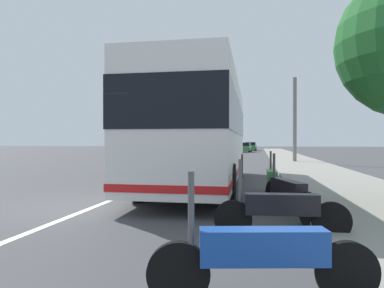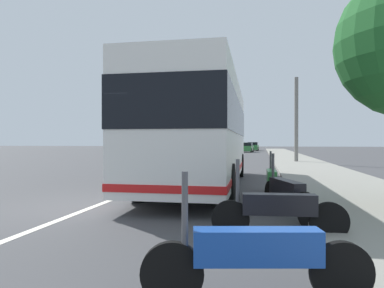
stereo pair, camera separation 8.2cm
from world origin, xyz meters
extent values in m
plane|color=#424244|center=(0.00, 0.00, 0.00)|extent=(220.00, 220.00, 0.00)
cube|color=gray|center=(10.00, -6.46, 0.07)|extent=(110.00, 3.60, 0.14)
cube|color=silver|center=(10.00, 0.00, 0.00)|extent=(110.00, 0.16, 0.01)
cube|color=silver|center=(4.04, -1.86, 1.92)|extent=(10.52, 2.70, 3.15)
cube|color=black|center=(4.04, -1.86, 2.33)|extent=(10.56, 2.75, 1.10)
cube|color=red|center=(4.04, -1.86, 0.60)|extent=(10.55, 2.74, 0.16)
cylinder|color=black|center=(7.36, -0.65, 0.50)|extent=(1.01, 0.32, 1.00)
cylinder|color=black|center=(7.41, -2.93, 0.50)|extent=(1.01, 0.32, 1.00)
cylinder|color=black|center=(0.67, -0.80, 0.50)|extent=(1.01, 0.32, 1.00)
cylinder|color=black|center=(0.71, -3.07, 0.50)|extent=(1.01, 0.32, 1.00)
cylinder|color=black|center=(-4.53, -3.06, 0.30)|extent=(0.20, 0.60, 0.60)
cylinder|color=black|center=(-4.20, -4.60, 0.30)|extent=(0.20, 0.60, 0.60)
cube|color=#1947A5|center=(-4.36, -3.83, 0.55)|extent=(0.48, 1.21, 0.32)
cylinder|color=#4C4C51|center=(-4.50, -3.17, 0.90)|extent=(0.06, 0.06, 0.70)
cylinder|color=black|center=(-2.18, -3.39, 0.30)|extent=(0.13, 0.61, 0.60)
cylinder|color=black|center=(-2.05, -4.89, 0.30)|extent=(0.13, 0.61, 0.60)
cube|color=black|center=(-2.11, -4.14, 0.55)|extent=(0.34, 1.15, 0.32)
cylinder|color=#4C4C51|center=(-2.17, -3.50, 0.90)|extent=(0.06, 0.06, 0.70)
cylinder|color=black|center=(0.38, -4.07, 0.32)|extent=(0.63, 0.29, 0.63)
cylinder|color=black|center=(-1.23, -4.64, 0.32)|extent=(0.63, 0.29, 0.63)
cube|color=black|center=(-0.43, -4.36, 0.57)|extent=(1.29, 0.65, 0.37)
cylinder|color=#4C4C51|center=(0.26, -4.12, 0.92)|extent=(0.06, 0.06, 0.70)
cylinder|color=black|center=(3.01, -4.12, 0.30)|extent=(0.60, 0.09, 0.60)
cylinder|color=black|center=(1.34, -4.15, 0.30)|extent=(0.60, 0.09, 0.60)
cube|color=#338C3F|center=(2.18, -4.14, 0.55)|extent=(1.25, 0.26, 0.37)
cylinder|color=#4C4C51|center=(2.89, -4.12, 0.90)|extent=(0.06, 0.06, 0.70)
cube|color=gold|center=(26.10, 1.92, 0.60)|extent=(4.53, 2.14, 0.84)
cube|color=black|center=(26.33, 1.90, 1.27)|extent=(2.31, 1.85, 0.52)
cylinder|color=black|center=(24.59, 1.16, 0.32)|extent=(0.65, 0.26, 0.64)
cylinder|color=black|center=(24.70, 2.86, 0.32)|extent=(0.65, 0.26, 0.64)
cylinder|color=black|center=(27.50, 0.98, 0.32)|extent=(0.65, 0.26, 0.64)
cylinder|color=black|center=(27.61, 2.68, 0.32)|extent=(0.65, 0.26, 0.64)
cube|color=#2D7238|center=(44.23, -1.56, 0.56)|extent=(4.46, 2.07, 0.76)
cube|color=black|center=(44.24, -1.56, 1.19)|extent=(2.36, 1.80, 0.50)
cylinder|color=black|center=(45.71, -0.81, 0.32)|extent=(0.65, 0.26, 0.64)
cylinder|color=black|center=(45.62, -2.47, 0.32)|extent=(0.65, 0.26, 0.64)
cylinder|color=black|center=(42.84, -0.65, 0.32)|extent=(0.65, 0.26, 0.64)
cylinder|color=black|center=(42.74, -2.30, 0.32)|extent=(0.65, 0.26, 0.64)
cube|color=silver|center=(36.16, 2.04, 0.56)|extent=(4.57, 1.90, 0.76)
cube|color=black|center=(36.18, 2.04, 1.17)|extent=(2.30, 1.69, 0.46)
cylinder|color=black|center=(34.69, 1.19, 0.32)|extent=(0.65, 0.24, 0.64)
cylinder|color=black|center=(34.64, 2.81, 0.32)|extent=(0.65, 0.24, 0.64)
cylinder|color=black|center=(37.67, 1.27, 0.32)|extent=(0.65, 0.24, 0.64)
cylinder|color=black|center=(37.63, 2.89, 0.32)|extent=(0.65, 0.24, 0.64)
cube|color=#2D7238|center=(52.96, -2.33, 0.59)|extent=(4.70, 1.93, 0.83)
cube|color=black|center=(52.67, -2.31, 1.24)|extent=(2.33, 1.70, 0.48)
cylinder|color=black|center=(54.52, -1.60, 0.32)|extent=(0.65, 0.25, 0.64)
cylinder|color=black|center=(54.45, -3.18, 0.32)|extent=(0.65, 0.25, 0.64)
cylinder|color=black|center=(51.46, -1.47, 0.32)|extent=(0.65, 0.25, 0.64)
cylinder|color=black|center=(51.40, -3.06, 0.32)|extent=(0.65, 0.25, 0.64)
cylinder|color=slate|center=(17.90, -6.27, 3.08)|extent=(0.27, 0.27, 6.15)
camera|label=1|loc=(-7.62, -3.80, 1.52)|focal=32.05mm
camera|label=2|loc=(-7.60, -3.88, 1.52)|focal=32.05mm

